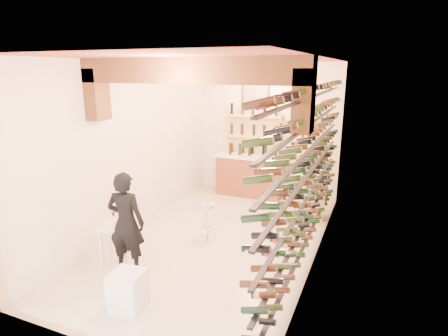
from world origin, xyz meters
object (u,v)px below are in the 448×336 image
at_px(wine_rack, 306,167).
at_px(chrome_barstool, 206,219).
at_px(crate_lower, 312,212).
at_px(person, 126,223).
at_px(white_stool, 128,291).
at_px(back_counter, 250,174).
at_px(tasting_table, 116,231).

bearing_deg(wine_rack, chrome_barstool, -178.73).
height_order(chrome_barstool, crate_lower, chrome_barstool).
relative_size(person, crate_lower, 3.51).
height_order(wine_rack, white_stool, wine_rack).
relative_size(back_counter, crate_lower, 3.75).
bearing_deg(tasting_table, person, -45.15).
xyz_separation_m(back_counter, crate_lower, (1.70, -0.93, -0.40)).
xyz_separation_m(wine_rack, crate_lower, (-0.13, 1.72, -1.41)).
xyz_separation_m(chrome_barstool, crate_lower, (1.62, 1.76, -0.27)).
bearing_deg(white_stool, back_counter, 90.39).
distance_m(chrome_barstool, crate_lower, 2.41).
xyz_separation_m(tasting_table, chrome_barstool, (0.95, 1.32, -0.14)).
distance_m(wine_rack, person, 2.91).
distance_m(white_stool, person, 1.12).
relative_size(chrome_barstool, crate_lower, 1.53).
xyz_separation_m(wine_rack, back_counter, (-1.83, 2.65, -1.02)).
bearing_deg(chrome_barstool, crate_lower, 47.42).
relative_size(wine_rack, person, 3.58).
bearing_deg(wine_rack, white_stool, -128.19).
height_order(person, chrome_barstool, person).
bearing_deg(chrome_barstool, tasting_table, -125.85).
height_order(back_counter, white_stool, back_counter).
bearing_deg(white_stool, wine_rack, 51.81).
distance_m(tasting_table, crate_lower, 4.03).
height_order(white_stool, chrome_barstool, chrome_barstool).
bearing_deg(tasting_table, wine_rack, 4.45).
bearing_deg(person, white_stool, 117.10).
bearing_deg(person, wine_rack, -157.15).
bearing_deg(wine_rack, tasting_table, -153.30).
distance_m(wine_rack, white_stool, 3.18).
height_order(back_counter, tasting_table, back_counter).
bearing_deg(crate_lower, person, -124.94).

